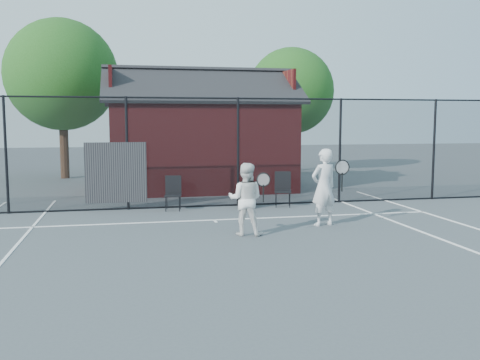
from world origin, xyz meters
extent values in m
plane|color=#4A5155|center=(0.00, 0.00, 0.00)|extent=(80.00, 80.00, 0.00)
cube|color=white|center=(0.00, 3.00, 0.01)|extent=(11.00, 0.06, 0.01)
cube|color=white|center=(0.00, 2.85, 0.01)|extent=(0.06, 0.30, 0.01)
cylinder|color=black|center=(-5.00, 5.00, 1.50)|extent=(0.07, 0.07, 3.00)
cylinder|color=black|center=(-2.00, 5.00, 1.50)|extent=(0.07, 0.07, 3.00)
cylinder|color=black|center=(1.00, 5.00, 1.50)|extent=(0.07, 0.07, 3.00)
cylinder|color=black|center=(4.00, 5.00, 1.50)|extent=(0.07, 0.07, 3.00)
cylinder|color=black|center=(7.00, 5.00, 1.50)|extent=(0.07, 0.07, 3.00)
cylinder|color=black|center=(0.00, 5.00, 2.97)|extent=(22.00, 0.04, 0.04)
cylinder|color=black|center=(0.00, 5.00, 0.03)|extent=(22.00, 0.04, 0.04)
cube|color=black|center=(0.00, 5.00, 1.50)|extent=(22.00, 3.00, 0.01)
cube|color=black|center=(-2.30, 4.98, 1.00)|extent=(1.60, 0.04, 1.60)
cube|color=maroon|center=(0.50, 9.00, 1.50)|extent=(6.00, 4.00, 3.00)
cube|color=black|center=(0.50, 8.00, 3.53)|extent=(6.50, 2.36, 1.32)
cube|color=black|center=(0.50, 10.00, 3.53)|extent=(6.50, 2.36, 1.32)
cube|color=maroon|center=(-2.45, 9.00, 3.53)|extent=(0.10, 2.80, 1.06)
cube|color=maroon|center=(3.45, 9.00, 3.53)|extent=(0.10, 2.80, 1.06)
cylinder|color=#382216|center=(-4.50, 13.50, 1.26)|extent=(0.36, 0.36, 2.52)
sphere|color=#1B4915|center=(-4.50, 13.50, 4.20)|extent=(4.48, 4.48, 4.48)
cylinder|color=#382216|center=(5.50, 14.50, 1.12)|extent=(0.36, 0.36, 2.23)
sphere|color=#1B4915|center=(5.50, 14.50, 3.72)|extent=(3.97, 3.97, 3.97)
imported|color=silver|center=(2.32, 1.86, 0.87)|extent=(0.73, 0.58, 1.74)
torus|color=black|center=(2.61, 1.52, 1.35)|extent=(0.34, 0.03, 0.34)
cylinder|color=black|center=(2.61, 1.52, 1.02)|extent=(0.03, 0.03, 0.42)
imported|color=white|center=(0.37, 1.24, 0.75)|extent=(0.89, 0.79, 1.50)
torus|color=black|center=(0.67, 0.93, 1.18)|extent=(0.29, 0.02, 0.29)
cylinder|color=black|center=(0.67, 0.93, 0.90)|extent=(0.03, 0.03, 0.36)
cube|color=black|center=(-0.84, 4.60, 0.44)|extent=(0.49, 0.51, 0.89)
cube|color=black|center=(2.18, 4.60, 0.47)|extent=(0.56, 0.57, 0.94)
cylinder|color=black|center=(1.15, 4.56, 0.32)|extent=(0.50, 0.50, 0.65)
camera|label=1|loc=(-2.03, -9.42, 2.37)|focal=40.00mm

